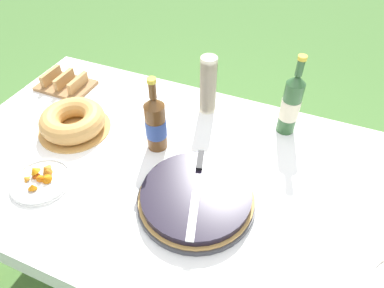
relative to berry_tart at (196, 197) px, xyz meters
name	(u,v)px	position (x,y,z in m)	size (l,w,h in m)	color
ground_plane	(186,267)	(-0.10, 0.12, -0.80)	(16.00, 16.00, 0.00)	#4C7A38
garden_table	(184,182)	(-0.10, 0.12, -0.10)	(1.89, 1.04, 0.77)	#A87A47
tablecloth	(184,173)	(-0.10, 0.12, -0.04)	(1.90, 1.05, 0.10)	white
berry_tart	(196,197)	(0.00, 0.00, 0.00)	(0.41, 0.41, 0.06)	#38383D
serving_knife	(197,184)	(-0.01, 0.03, 0.04)	(0.13, 0.37, 0.01)	silver
bundt_cake	(73,121)	(-0.62, 0.16, 0.02)	(0.30, 0.30, 0.09)	tan
cup_stack	(208,85)	(-0.15, 0.50, 0.10)	(0.07, 0.07, 0.27)	beige
cider_bottle_green	(291,104)	(0.21, 0.50, 0.11)	(0.08, 0.08, 0.35)	#2D562D
cider_bottle_amber	(156,123)	(-0.25, 0.20, 0.09)	(0.08, 0.08, 0.32)	brown
snack_plate_near	(41,180)	(-0.55, -0.14, -0.02)	(0.22, 0.22, 0.06)	white
bread_board	(65,83)	(-0.86, 0.40, -0.01)	(0.26, 0.18, 0.07)	olive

